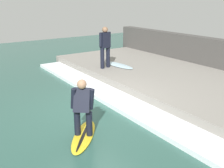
{
  "coord_description": "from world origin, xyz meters",
  "views": [
    {
      "loc": [
        -3.57,
        -6.06,
        3.13
      ],
      "look_at": [
        0.6,
        0.0,
        0.7
      ],
      "focal_mm": 42.0,
      "sensor_mm": 36.0,
      "label": 1
    }
  ],
  "objects": [
    {
      "name": "surfer_waiting_near",
      "position": [
        2.16,
        2.77,
        1.31
      ],
      "size": [
        0.56,
        0.3,
        1.67
      ],
      "color": "black",
      "rests_on": "concrete_ledge"
    },
    {
      "name": "surfboard_waiting_near",
      "position": [
        2.81,
        2.73,
        0.4
      ],
      "size": [
        0.66,
        1.74,
        0.06
      ],
      "color": "silver",
      "rests_on": "concrete_ledge"
    },
    {
      "name": "surfboard_riding",
      "position": [
        -1.01,
        -1.16,
        0.03
      ],
      "size": [
        1.41,
        1.53,
        0.07
      ],
      "color": "yellow",
      "rests_on": "ground_plane"
    },
    {
      "name": "wave_foam_crest",
      "position": [
        0.93,
        0.0,
        0.07
      ],
      "size": [
        0.96,
        11.61,
        0.13
      ],
      "primitive_type": "cube",
      "color": "silver",
      "rests_on": "ground_plane"
    },
    {
      "name": "concrete_ledge",
      "position": [
        3.61,
        0.0,
        0.19
      ],
      "size": [
        4.4,
        12.22,
        0.37
      ],
      "primitive_type": "cube",
      "color": "gray",
      "rests_on": "ground_plane"
    },
    {
      "name": "back_wall",
      "position": [
        6.06,
        0.0,
        0.76
      ],
      "size": [
        0.5,
        12.83,
        1.53
      ],
      "primitive_type": "cube",
      "color": "#474442",
      "rests_on": "ground_plane"
    },
    {
      "name": "ground_plane",
      "position": [
        0.0,
        0.0,
        0.0
      ],
      "size": [
        28.0,
        28.0,
        0.0
      ],
      "primitive_type": "plane",
      "color": "#2D564C"
    },
    {
      "name": "surfer_riding",
      "position": [
        -1.01,
        -1.16,
        0.81
      ],
      "size": [
        0.55,
        0.56,
        1.36
      ],
      "color": "black",
      "rests_on": "surfboard_riding"
    }
  ]
}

